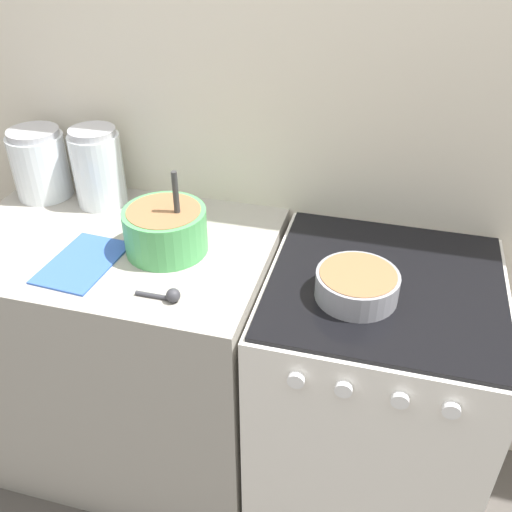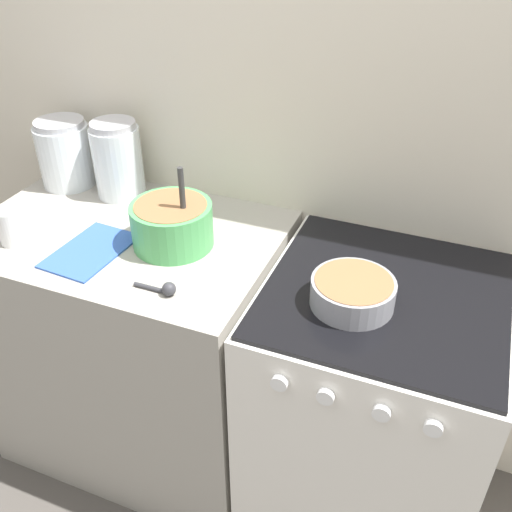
{
  "view_description": "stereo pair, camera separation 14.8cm",
  "coord_description": "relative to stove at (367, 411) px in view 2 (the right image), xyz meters",
  "views": [
    {
      "loc": [
        0.3,
        -0.92,
        1.78
      ],
      "look_at": [
        -0.01,
        0.27,
        0.95
      ],
      "focal_mm": 40.0,
      "sensor_mm": 36.0,
      "label": 1
    },
    {
      "loc": [
        0.44,
        -0.87,
        1.78
      ],
      "look_at": [
        -0.01,
        0.27,
        0.95
      ],
      "focal_mm": 40.0,
      "sensor_mm": 36.0,
      "label": 2
    }
  ],
  "objects": [
    {
      "name": "storage_jar_left",
      "position": [
        -1.12,
        0.2,
        0.54
      ],
      "size": [
        0.18,
        0.18,
        0.22
      ],
      "color": "silver",
      "rests_on": "countertop_cabinet"
    },
    {
      "name": "wall_back",
      "position": [
        -0.32,
        0.34,
        0.75
      ],
      "size": [
        4.82,
        0.05,
        2.4
      ],
      "color": "beige",
      "rests_on": "ground_plane"
    },
    {
      "name": "stove",
      "position": [
        0.0,
        0.0,
        0.0
      ],
      "size": [
        0.62,
        0.64,
        0.9
      ],
      "color": "white",
      "rests_on": "ground_plane"
    },
    {
      "name": "measuring_spoon",
      "position": [
        -0.52,
        -0.21,
        0.46
      ],
      "size": [
        0.12,
        0.04,
        0.04
      ],
      "color": "#333338",
      "rests_on": "countertop_cabinet"
    },
    {
      "name": "recipe_page",
      "position": [
        -0.8,
        -0.12,
        0.45
      ],
      "size": [
        0.18,
        0.27,
        0.01
      ],
      "color": "#3359B2",
      "rests_on": "countertop_cabinet"
    },
    {
      "name": "mixing_bowl",
      "position": [
        -0.61,
        -0.0,
        0.52
      ],
      "size": [
        0.23,
        0.23,
        0.24
      ],
      "color": "#4CA559",
      "rests_on": "countertop_cabinet"
    },
    {
      "name": "countertop_cabinet",
      "position": [
        -0.78,
        0.0,
        0.0
      ],
      "size": [
        0.91,
        0.62,
        0.9
      ],
      "color": "#9E998E",
      "rests_on": "ground_plane"
    },
    {
      "name": "tin_can",
      "position": [
        -1.03,
        -0.16,
        0.5
      ],
      "size": [
        0.08,
        0.08,
        0.1
      ],
      "color": "silver",
      "rests_on": "countertop_cabinet"
    },
    {
      "name": "storage_jar_middle",
      "position": [
        -0.91,
        0.2,
        0.55
      ],
      "size": [
        0.16,
        0.16,
        0.25
      ],
      "color": "silver",
      "rests_on": "countertop_cabinet"
    },
    {
      "name": "baking_pan",
      "position": [
        -0.07,
        -0.08,
        0.49
      ],
      "size": [
        0.21,
        0.21,
        0.07
      ],
      "color": "gray",
      "rests_on": "stove"
    }
  ]
}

